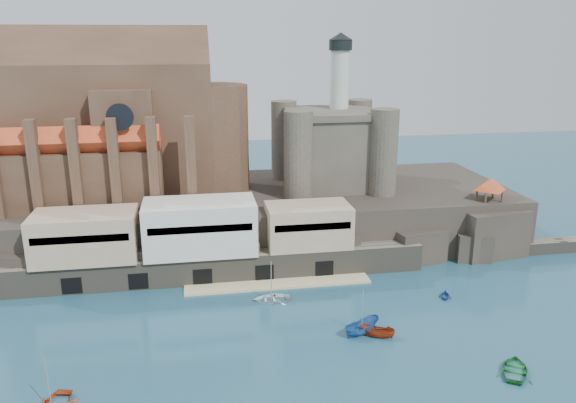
# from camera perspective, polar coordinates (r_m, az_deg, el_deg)

# --- Properties ---
(ground) EXTENTS (300.00, 300.00, 0.00)m
(ground) POSITION_cam_1_polar(r_m,az_deg,el_deg) (75.63, -0.43, -14.20)
(ground) COLOR navy
(ground) RESTS_ON ground
(promontory) EXTENTS (100.00, 36.00, 10.00)m
(promontory) POSITION_cam_1_polar(r_m,az_deg,el_deg) (109.41, -3.84, -1.51)
(promontory) COLOR black
(promontory) RESTS_ON ground
(quay) EXTENTS (70.00, 12.00, 13.05)m
(quay) POSITION_cam_1_polar(r_m,az_deg,el_deg) (93.17, -8.95, -4.18)
(quay) COLOR #615C4E
(quay) RESTS_ON ground
(church) EXTENTS (47.00, 25.93, 30.51)m
(church) POSITION_cam_1_polar(r_m,az_deg,el_deg) (108.25, -16.96, 7.00)
(church) COLOR #452E20
(church) RESTS_ON promontory
(castle_keep) EXTENTS (21.20, 21.20, 29.30)m
(castle_keep) POSITION_cam_1_polar(r_m,az_deg,el_deg) (110.47, 4.40, 5.83)
(castle_keep) COLOR #444036
(castle_keep) RESTS_ON promontory
(rock_outcrop) EXTENTS (14.50, 10.50, 8.70)m
(rock_outcrop) POSITION_cam_1_polar(r_m,az_deg,el_deg) (109.77, 19.47, -2.88)
(rock_outcrop) COLOR black
(rock_outcrop) RESTS_ON ground
(pavilion) EXTENTS (6.40, 6.40, 5.40)m
(pavilion) POSITION_cam_1_polar(r_m,az_deg,el_deg) (107.48, 19.86, 1.54)
(pavilion) COLOR #452E20
(pavilion) RESTS_ON rock_outcrop
(boat_2) EXTENTS (2.98, 2.96, 5.82)m
(boat_2) POSITION_cam_1_polar(r_m,az_deg,el_deg) (78.49, 7.48, -13.12)
(boat_2) COLOR #255A9C
(boat_2) RESTS_ON ground
(boat_3) EXTENTS (4.37, 3.44, 6.13)m
(boat_3) POSITION_cam_1_polar(r_m,az_deg,el_deg) (75.18, 22.06, -15.74)
(boat_3) COLOR #186C2A
(boat_3) RESTS_ON ground
(boat_5) EXTENTS (2.38, 2.36, 4.69)m
(boat_5) POSITION_cam_1_polar(r_m,az_deg,el_deg) (78.01, 9.04, -13.40)
(boat_5) COLOR #933012
(boat_5) RESTS_ON ground
(boat_6) EXTENTS (1.28, 4.13, 5.75)m
(boat_6) POSITION_cam_1_polar(r_m,az_deg,el_deg) (86.65, -1.70, -9.98)
(boat_6) COLOR white
(boat_6) RESTS_ON ground
(boat_7) EXTENTS (2.97, 2.49, 2.96)m
(boat_7) POSITION_cam_1_polar(r_m,az_deg,el_deg) (90.69, 15.66, -9.37)
(boat_7) COLOR #1C399B
(boat_7) RESTS_ON ground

